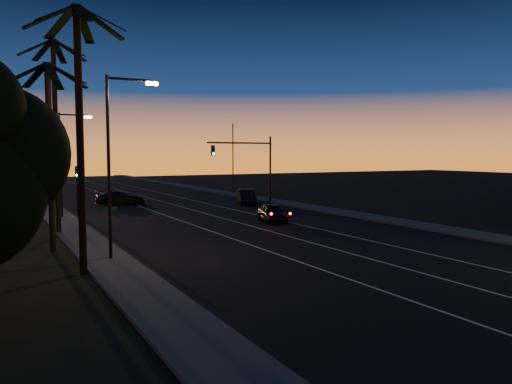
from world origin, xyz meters
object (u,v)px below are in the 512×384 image
signal_mast (250,158)px  lead_car (272,213)px  right_car (246,197)px  cross_car (121,198)px

signal_mast → lead_car: size_ratio=1.46×
signal_mast → right_car: size_ratio=1.45×
signal_mast → lead_car: bearing=-109.7°
right_car → cross_car: bearing=156.0°
signal_mast → cross_car: signal_mast is taller
signal_mast → right_car: signal_mast is taller
lead_car → right_car: right_car is taller
cross_car → signal_mast: bearing=-29.6°
signal_mast → lead_car: signal_mast is taller
right_car → cross_car: size_ratio=0.93×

